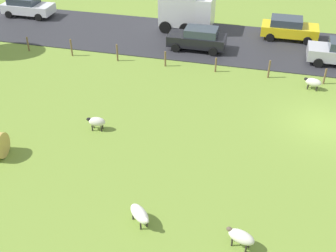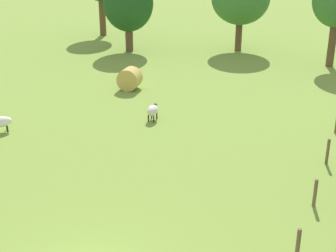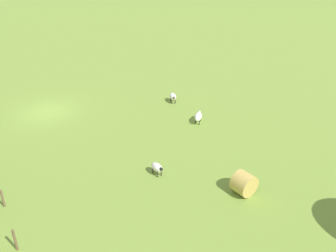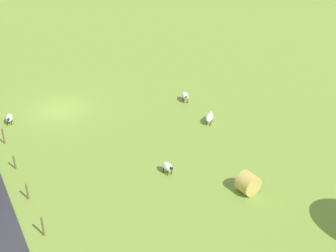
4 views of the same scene
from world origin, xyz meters
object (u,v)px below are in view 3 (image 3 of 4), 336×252
sheep_0 (173,97)px  sheep_3 (198,117)px  sheep_2 (157,167)px  hay_bale_0 (244,184)px

sheep_0 → sheep_3: bearing=87.3°
sheep_0 → sheep_3: size_ratio=1.00×
sheep_2 → hay_bale_0: (-3.33, 3.93, 0.13)m
sheep_0 → hay_bale_0: 12.48m
hay_bale_0 → sheep_3: bearing=-107.0°
sheep_3 → sheep_0: bearing=-92.7°
sheep_2 → sheep_3: size_ratio=0.87×
sheep_0 → sheep_2: size_ratio=1.15×
sheep_3 → sheep_2: bearing=36.0°
sheep_2 → sheep_0: bearing=-126.1°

